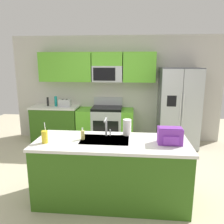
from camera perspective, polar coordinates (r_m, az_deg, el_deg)
ground_plane at (r=4.08m, az=-1.44°, el=-16.44°), size 9.00×9.00×0.00m
kitchen_wall_unit at (r=5.67m, az=-0.49°, el=7.50°), size 5.20×0.43×2.60m
back_counter at (r=5.87m, az=-13.96°, el=-2.83°), size 1.15×0.63×0.90m
range_oven at (r=5.60m, az=-1.63°, el=-3.31°), size 1.36×0.61×1.10m
refrigerator at (r=5.48m, az=16.41°, el=1.01°), size 0.90×0.76×1.85m
island_counter at (r=3.35m, az=-0.14°, el=-14.53°), size 2.15×0.85×0.90m
toaster at (r=5.63m, az=-11.83°, el=2.23°), size 0.28×0.16×0.18m
pepper_mill at (r=5.82m, az=-15.92°, el=2.53°), size 0.05×0.05×0.22m
bottle_teal at (r=5.73m, az=-14.01°, el=2.64°), size 0.07×0.07×0.25m
sink_faucet at (r=3.31m, az=-1.45°, el=-3.42°), size 0.08×0.21×0.28m
drink_cup_yellow at (r=3.20m, az=-16.64°, el=-6.03°), size 0.08×0.08×0.29m
soap_dispenser at (r=3.24m, az=-7.44°, el=-5.73°), size 0.06×0.06×0.17m
paper_towel_roll at (r=3.39m, az=3.83°, el=-3.88°), size 0.12×0.12×0.24m
backpack at (r=3.13m, az=14.43°, el=-5.75°), size 0.32×0.22×0.23m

